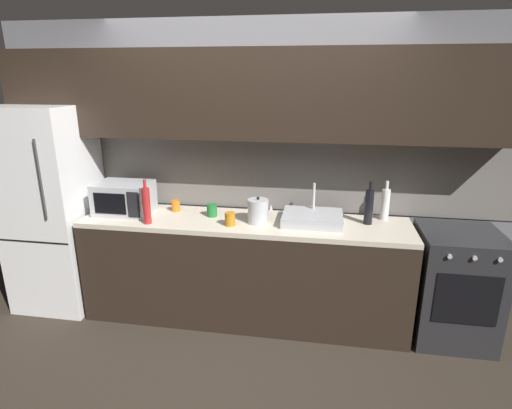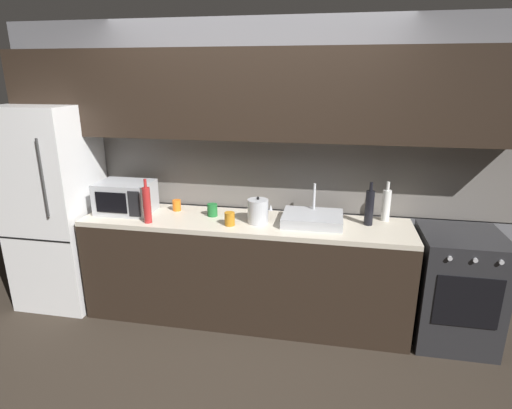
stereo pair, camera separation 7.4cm
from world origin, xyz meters
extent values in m
plane|color=#2D261E|center=(0.00, 0.00, 0.00)|extent=(10.00, 10.00, 0.00)
cube|color=slate|center=(0.00, 1.30, 1.25)|extent=(4.46, 0.10, 2.50)
cube|color=slate|center=(0.00, 1.25, 1.20)|extent=(4.46, 0.01, 0.60)
cube|color=black|center=(0.00, 1.08, 1.90)|extent=(4.10, 0.34, 0.70)
cube|color=black|center=(0.00, 0.90, 0.43)|extent=(2.72, 0.60, 0.86)
cube|color=beige|center=(0.00, 0.90, 0.88)|extent=(2.72, 0.60, 0.04)
cube|color=white|center=(-1.74, 0.90, 0.91)|extent=(0.68, 0.66, 1.81)
cube|color=black|center=(-1.74, 0.57, 0.73)|extent=(0.67, 0.00, 0.01)
cylinder|color=#333333|center=(-1.55, 0.55, 1.27)|extent=(0.02, 0.02, 0.63)
cube|color=#232326|center=(1.70, 0.90, 0.45)|extent=(0.60, 0.60, 0.90)
cube|color=black|center=(1.70, 0.60, 0.50)|extent=(0.45, 0.01, 0.40)
cylinder|color=#B2B2B7|center=(1.53, 0.59, 0.83)|extent=(0.03, 0.02, 0.03)
cylinder|color=#B2B2B7|center=(1.70, 0.59, 0.83)|extent=(0.03, 0.02, 0.03)
cylinder|color=#B2B2B7|center=(1.86, 0.59, 0.83)|extent=(0.03, 0.02, 0.03)
cube|color=#A8AAAF|center=(-1.06, 0.92, 1.04)|extent=(0.46, 0.34, 0.27)
cube|color=black|center=(-1.10, 0.75, 1.04)|extent=(0.28, 0.01, 0.18)
cube|color=black|center=(-0.89, 0.75, 1.04)|extent=(0.10, 0.01, 0.22)
cube|color=#ADAFB5|center=(0.56, 0.93, 0.94)|extent=(0.48, 0.38, 0.08)
cylinder|color=silver|center=(0.56, 1.06, 1.09)|extent=(0.02, 0.02, 0.22)
cylinder|color=#B7BABF|center=(0.12, 0.86, 1.00)|extent=(0.17, 0.17, 0.20)
sphere|color=black|center=(0.12, 0.86, 1.11)|extent=(0.02, 0.02, 0.02)
cone|color=#B7BABF|center=(0.23, 0.86, 1.04)|extent=(0.03, 0.03, 0.05)
cylinder|color=black|center=(1.00, 0.98, 1.04)|extent=(0.07, 0.07, 0.28)
cylinder|color=black|center=(1.00, 0.98, 1.22)|extent=(0.03, 0.03, 0.07)
cylinder|color=silver|center=(1.14, 1.11, 1.03)|extent=(0.07, 0.07, 0.26)
cylinder|color=silver|center=(1.14, 1.11, 1.19)|extent=(0.03, 0.03, 0.07)
cylinder|color=#A82323|center=(-0.76, 0.70, 1.05)|extent=(0.06, 0.06, 0.29)
cylinder|color=#A82323|center=(-0.76, 0.70, 1.23)|extent=(0.02, 0.02, 0.07)
cylinder|color=orange|center=(-0.64, 1.04, 0.95)|extent=(0.07, 0.07, 0.10)
cylinder|color=#1E6B2D|center=(-0.29, 0.96, 0.95)|extent=(0.09, 0.09, 0.11)
cylinder|color=#B27019|center=(-0.09, 0.76, 0.95)|extent=(0.08, 0.08, 0.11)
camera|label=1|loc=(0.63, -2.26, 2.05)|focal=28.96mm
camera|label=2|loc=(0.70, -2.24, 2.05)|focal=28.96mm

